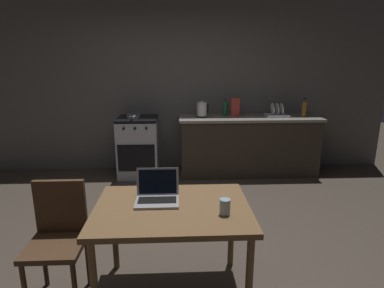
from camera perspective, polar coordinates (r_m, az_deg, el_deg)
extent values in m
plane|color=#473D33|center=(3.37, -3.98, -16.87)|extent=(12.00, 12.00, 0.00)
cube|color=#5E5B57|center=(5.22, -0.40, 10.58)|extent=(6.40, 0.10, 2.77)
cube|color=#382D23|center=(5.15, 9.86, -0.42)|extent=(2.10, 0.60, 0.87)
cube|color=gray|center=(5.05, 10.09, 4.56)|extent=(2.16, 0.64, 0.04)
cube|color=#B7BABF|center=(5.06, -9.43, -0.66)|extent=(0.60, 0.60, 0.87)
cube|color=black|center=(4.96, -9.65, 4.40)|extent=(0.60, 0.60, 0.04)
cube|color=black|center=(4.79, -9.81, -2.46)|extent=(0.54, 0.01, 0.40)
cylinder|color=black|center=(4.69, -11.99, 2.70)|extent=(0.04, 0.02, 0.04)
cylinder|color=black|center=(4.67, -10.06, 2.74)|extent=(0.04, 0.02, 0.04)
cylinder|color=black|center=(4.65, -8.10, 2.77)|extent=(0.04, 0.02, 0.04)
cube|color=brown|center=(2.38, -3.51, -11.39)|extent=(1.12, 0.82, 0.04)
cylinder|color=brown|center=(2.34, -16.88, -23.17)|extent=(0.05, 0.05, 0.70)
cylinder|color=brown|center=(2.32, 10.05, -23.03)|extent=(0.05, 0.05, 0.70)
cylinder|color=brown|center=(2.91, -13.53, -14.79)|extent=(0.05, 0.05, 0.70)
cylinder|color=brown|center=(2.90, 6.96, -14.62)|extent=(0.05, 0.05, 0.70)
cube|color=#4C331E|center=(2.64, -23.00, -16.31)|extent=(0.40, 0.40, 0.04)
cube|color=#4C331E|center=(2.69, -22.20, -10.15)|extent=(0.38, 0.04, 0.42)
cylinder|color=#4C331E|center=(2.96, -24.62, -18.32)|extent=(0.04, 0.04, 0.43)
cylinder|color=#4C331E|center=(2.85, -17.90, -18.93)|extent=(0.04, 0.04, 0.43)
cube|color=#99999E|center=(2.42, -6.18, -10.17)|extent=(0.32, 0.22, 0.02)
cube|color=black|center=(2.43, -6.17, -9.80)|extent=(0.28, 0.12, 0.00)
cube|color=#99999E|center=(2.50, -6.08, -6.57)|extent=(0.32, 0.05, 0.21)
cube|color=black|center=(2.50, -6.09, -6.63)|extent=(0.29, 0.04, 0.18)
cylinder|color=black|center=(4.94, 1.75, 4.90)|extent=(0.16, 0.16, 0.02)
cylinder|color=silver|center=(4.92, 1.76, 6.17)|extent=(0.15, 0.15, 0.20)
cylinder|color=silver|center=(4.90, 1.77, 7.43)|extent=(0.09, 0.09, 0.02)
cube|color=black|center=(4.92, 2.81, 6.29)|extent=(0.02, 0.02, 0.14)
cylinder|color=#8C601E|center=(5.23, 19.18, 5.70)|extent=(0.07, 0.07, 0.21)
cone|color=#8C601E|center=(5.21, 19.31, 7.17)|extent=(0.07, 0.07, 0.06)
cylinder|color=black|center=(5.21, 19.34, 7.60)|extent=(0.03, 0.03, 0.02)
cylinder|color=gray|center=(4.95, -10.34, 4.64)|extent=(0.20, 0.20, 0.01)
torus|color=gray|center=(4.94, -10.36, 4.99)|extent=(0.22, 0.22, 0.02)
cylinder|color=black|center=(4.76, -10.64, 4.40)|extent=(0.02, 0.18, 0.02)
cylinder|color=#99B7C6|center=(2.24, 5.83, -10.99)|extent=(0.07, 0.07, 0.11)
cube|color=#B2382D|center=(5.00, 7.66, 6.45)|extent=(0.13, 0.05, 0.29)
cube|color=silver|center=(5.16, 14.72, 4.90)|extent=(0.34, 0.26, 0.03)
cylinder|color=white|center=(5.12, 14.05, 6.07)|extent=(0.04, 0.18, 0.18)
cylinder|color=white|center=(5.14, 14.80, 6.06)|extent=(0.04, 0.18, 0.18)
cylinder|color=white|center=(5.16, 15.55, 6.04)|extent=(0.04, 0.18, 0.18)
cylinder|color=#19592D|center=(5.04, 5.89, 6.00)|extent=(0.07, 0.07, 0.19)
cone|color=#19592D|center=(5.03, 5.93, 7.38)|extent=(0.07, 0.07, 0.06)
cylinder|color=black|center=(5.02, 5.94, 7.84)|extent=(0.03, 0.03, 0.02)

